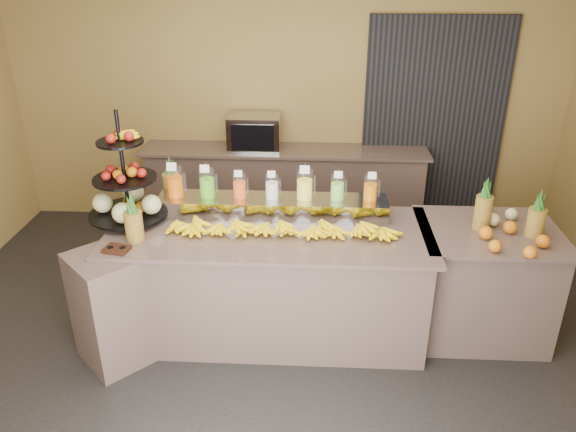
# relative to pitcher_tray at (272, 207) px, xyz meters

# --- Properties ---
(ground) EXTENTS (6.00, 6.00, 0.00)m
(ground) POSITION_rel_pitcher_tray_xyz_m (0.00, -0.58, -1.01)
(ground) COLOR black
(ground) RESTS_ON ground
(room_envelope) EXTENTS (6.04, 5.02, 2.82)m
(room_envelope) POSITION_rel_pitcher_tray_xyz_m (0.19, 0.21, 0.87)
(room_envelope) COLOR olive
(room_envelope) RESTS_ON ground
(buffet_counter) EXTENTS (2.75, 1.25, 0.93)m
(buffet_counter) POSITION_rel_pitcher_tray_xyz_m (-0.11, -0.32, -0.54)
(buffet_counter) COLOR gray
(buffet_counter) RESTS_ON ground
(right_counter) EXTENTS (1.08, 0.88, 0.93)m
(right_counter) POSITION_rel_pitcher_tray_xyz_m (1.70, -0.18, -0.54)
(right_counter) COLOR gray
(right_counter) RESTS_ON ground
(back_ledge) EXTENTS (3.10, 0.55, 0.93)m
(back_ledge) POSITION_rel_pitcher_tray_xyz_m (0.00, 1.67, -0.54)
(back_ledge) COLOR gray
(back_ledge) RESTS_ON ground
(pitcher_tray) EXTENTS (1.85, 0.30, 0.15)m
(pitcher_tray) POSITION_rel_pitcher_tray_xyz_m (0.00, 0.00, 0.00)
(pitcher_tray) COLOR gray
(pitcher_tray) RESTS_ON buffet_counter
(juice_pitcher_orange_a) EXTENTS (0.13, 0.14, 0.32)m
(juice_pitcher_orange_a) POSITION_rel_pitcher_tray_xyz_m (-0.78, -0.00, 0.18)
(juice_pitcher_orange_a) COLOR silver
(juice_pitcher_orange_a) RESTS_ON pitcher_tray
(juice_pitcher_green) EXTENTS (0.13, 0.13, 0.30)m
(juice_pitcher_green) POSITION_rel_pitcher_tray_xyz_m (-0.52, -0.00, 0.18)
(juice_pitcher_green) COLOR silver
(juice_pitcher_green) RESTS_ON pitcher_tray
(juice_pitcher_orange_b) EXTENTS (0.11, 0.11, 0.26)m
(juice_pitcher_orange_b) POSITION_rel_pitcher_tray_xyz_m (-0.26, -0.00, 0.16)
(juice_pitcher_orange_b) COLOR silver
(juice_pitcher_orange_b) RESTS_ON pitcher_tray
(juice_pitcher_milk) EXTENTS (0.11, 0.11, 0.26)m
(juice_pitcher_milk) POSITION_rel_pitcher_tray_xyz_m (-0.00, -0.00, 0.16)
(juice_pitcher_milk) COLOR silver
(juice_pitcher_milk) RESTS_ON pitcher_tray
(juice_pitcher_lemon) EXTENTS (0.13, 0.13, 0.31)m
(juice_pitcher_lemon) POSITION_rel_pitcher_tray_xyz_m (0.26, -0.00, 0.18)
(juice_pitcher_lemon) COLOR silver
(juice_pitcher_lemon) RESTS_ON pitcher_tray
(juice_pitcher_lime) EXTENTS (0.11, 0.12, 0.27)m
(juice_pitcher_lime) POSITION_rel_pitcher_tray_xyz_m (0.52, -0.00, 0.17)
(juice_pitcher_lime) COLOR silver
(juice_pitcher_lime) RESTS_ON pitcher_tray
(juice_pitcher_orange_c) EXTENTS (0.11, 0.11, 0.27)m
(juice_pitcher_orange_c) POSITION_rel_pitcher_tray_xyz_m (0.78, -0.00, 0.17)
(juice_pitcher_orange_c) COLOR silver
(juice_pitcher_orange_c) RESTS_ON pitcher_tray
(banana_heap) EXTENTS (1.81, 0.16, 0.15)m
(banana_heap) POSITION_rel_pitcher_tray_xyz_m (0.07, -0.30, -0.01)
(banana_heap) COLOR yellow
(banana_heap) RESTS_ON buffet_counter
(fruit_stand) EXTENTS (0.79, 0.79, 0.89)m
(fruit_stand) POSITION_rel_pitcher_tray_xyz_m (-1.09, -0.13, 0.15)
(fruit_stand) COLOR black
(fruit_stand) RESTS_ON buffet_counter
(condiment_caddy) EXTENTS (0.20, 0.17, 0.03)m
(condiment_caddy) POSITION_rel_pitcher_tray_xyz_m (-1.07, -0.66, -0.06)
(condiment_caddy) COLOR black
(condiment_caddy) RESTS_ON buffet_counter
(pineapple_left_a) EXTENTS (0.13, 0.13, 0.39)m
(pineapple_left_a) POSITION_rel_pitcher_tray_xyz_m (-0.98, -0.49, 0.07)
(pineapple_left_a) COLOR brown
(pineapple_left_a) RESTS_ON buffet_counter
(pineapple_left_b) EXTENTS (0.14, 0.14, 0.42)m
(pineapple_left_b) POSITION_rel_pitcher_tray_xyz_m (-0.87, 0.21, 0.08)
(pineapple_left_b) COLOR brown
(pineapple_left_b) RESTS_ON buffet_counter
(right_fruit_pile) EXTENTS (0.50, 0.48, 0.27)m
(right_fruit_pile) POSITION_rel_pitcher_tray_xyz_m (1.79, -0.31, 0.01)
(right_fruit_pile) COLOR brown
(right_fruit_pile) RESTS_ON right_counter
(oven_warmer) EXTENTS (0.55, 0.39, 0.37)m
(oven_warmer) POSITION_rel_pitcher_tray_xyz_m (-0.32, 1.67, 0.11)
(oven_warmer) COLOR gray
(oven_warmer) RESTS_ON back_ledge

